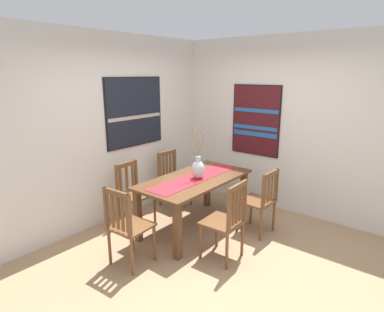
{
  "coord_description": "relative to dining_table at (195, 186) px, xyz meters",
  "views": [
    {
      "loc": [
        -2.89,
        -1.97,
        2.14
      ],
      "look_at": [
        0.37,
        0.66,
        1.06
      ],
      "focal_mm": 30.17,
      "sensor_mm": 36.0,
      "label": 1
    }
  ],
  "objects": [
    {
      "name": "wall_back",
      "position": [
        -0.41,
        1.21,
        0.73
      ],
      "size": [
        6.4,
        0.12,
        2.7
      ],
      "primitive_type": "cube",
      "color": "silver",
      "rests_on": "ground_plane"
    },
    {
      "name": "ground_plane",
      "position": [
        -0.41,
        -0.65,
        -0.64
      ],
      "size": [
        6.4,
        6.4,
        0.03
      ],
      "primitive_type": "cube",
      "color": "#A37F5B"
    },
    {
      "name": "chair_0",
      "position": [
        -0.4,
        -0.79,
        -0.12
      ],
      "size": [
        0.44,
        0.44,
        0.97
      ],
      "color": "brown",
      "rests_on": "ground_plane"
    },
    {
      "name": "table_runner",
      "position": [
        0.0,
        0.0,
        0.12
      ],
      "size": [
        1.54,
        0.36,
        0.01
      ],
      "primitive_type": "cube",
      "color": "#B7232D",
      "rests_on": "dining_table"
    },
    {
      "name": "chair_3",
      "position": [
        -0.44,
        0.77,
        -0.15
      ],
      "size": [
        0.43,
        0.43,
        0.9
      ],
      "color": "brown",
      "rests_on": "ground_plane"
    },
    {
      "name": "painting_on_back_wall",
      "position": [
        -0.03,
        1.15,
        0.94
      ],
      "size": [
        1.09,
        0.05,
        1.04
      ],
      "color": "black"
    },
    {
      "name": "painting_on_side_wall",
      "position": [
        1.38,
        -0.16,
        0.77
      ],
      "size": [
        0.05,
        0.84,
        1.13
      ],
      "color": "black"
    },
    {
      "name": "centerpiece_vase",
      "position": [
        0.01,
        -0.05,
        0.26
      ],
      "size": [
        0.24,
        0.21,
        0.78
      ],
      "color": "silver",
      "rests_on": "dining_table"
    },
    {
      "name": "dining_table",
      "position": [
        0.0,
        0.0,
        0.0
      ],
      "size": [
        1.68,
        0.84,
        0.74
      ],
      "color": "brown",
      "rests_on": "ground_plane"
    },
    {
      "name": "chair_2",
      "position": [
        0.43,
        -0.79,
        -0.14
      ],
      "size": [
        0.43,
        0.43,
        0.91
      ],
      "color": "brown",
      "rests_on": "ground_plane"
    },
    {
      "name": "wall_side",
      "position": [
        1.45,
        -0.65,
        0.73
      ],
      "size": [
        0.12,
        6.4,
        2.7
      ],
      "primitive_type": "cube",
      "color": "silver",
      "rests_on": "ground_plane"
    },
    {
      "name": "chair_4",
      "position": [
        -1.2,
        0.02,
        -0.13
      ],
      "size": [
        0.45,
        0.45,
        0.94
      ],
      "color": "brown",
      "rests_on": "ground_plane"
    },
    {
      "name": "chair_1",
      "position": [
        0.42,
        0.8,
        -0.14
      ],
      "size": [
        0.44,
        0.44,
        0.9
      ],
      "color": "brown",
      "rests_on": "ground_plane"
    }
  ]
}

